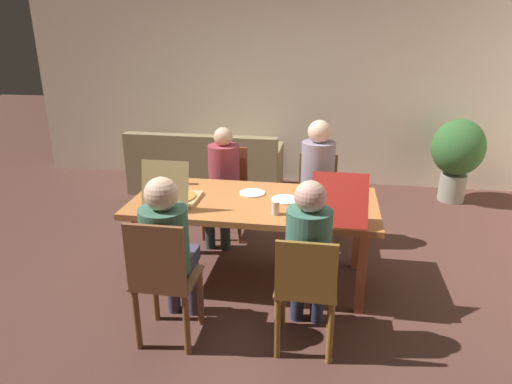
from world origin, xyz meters
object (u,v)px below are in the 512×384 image
(person_3, at_px, (222,176))
(plate_1, at_px, (285,200))
(chair_3, at_px, (226,185))
(pizza_box_0, at_px, (174,196))
(chair_0, at_px, (306,289))
(pizza_box_1, at_px, (338,206))
(drinking_glass_1, at_px, (275,208))
(couch, at_px, (207,169))
(person_0, at_px, (308,249))
(dining_table, at_px, (254,208))
(drinking_glass_0, at_px, (183,177))
(chair_1, at_px, (163,280))
(plate_0, at_px, (252,193))
(chair_2, at_px, (317,196))
(person_1, at_px, (168,243))
(person_2, at_px, (317,175))
(potted_plant, at_px, (458,152))

(person_3, distance_m, plate_1, 1.03)
(chair_3, height_order, pizza_box_0, pizza_box_0)
(chair_0, xyz_separation_m, pizza_box_1, (0.19, 0.73, 0.31))
(drinking_glass_1, height_order, couch, drinking_glass_1)
(person_3, relative_size, pizza_box_1, 1.86)
(plate_1, bearing_deg, pizza_box_0, -168.48)
(couch, bearing_deg, pizza_box_0, -80.78)
(person_0, height_order, drinking_glass_1, person_0)
(dining_table, xyz_separation_m, drinking_glass_0, (-0.71, 0.30, 0.14))
(person_0, xyz_separation_m, couch, (-1.51, 2.95, -0.42))
(chair_1, relative_size, plate_0, 4.23)
(chair_0, xyz_separation_m, chair_2, (-0.00, 1.78, -0.01))
(person_1, height_order, chair_3, person_1)
(person_3, height_order, plate_0, person_3)
(chair_2, height_order, drinking_glass_0, chair_2)
(person_2, distance_m, couch, 2.14)
(plate_0, xyz_separation_m, plate_1, (0.30, -0.11, -0.00))
(plate_1, bearing_deg, chair_2, 74.50)
(person_0, xyz_separation_m, plate_0, (-0.53, 0.90, 0.04))
(person_2, xyz_separation_m, couch, (-1.51, 1.44, -0.46))
(person_1, distance_m, chair_2, 1.97)
(chair_0, bearing_deg, dining_table, 119.32)
(chair_1, bearing_deg, chair_3, 90.00)
(person_0, distance_m, chair_1, 0.99)
(pizza_box_1, height_order, drinking_glass_0, pizza_box_1)
(chair_0, xyz_separation_m, chair_3, (-0.95, 1.83, 0.04))
(person_1, xyz_separation_m, chair_3, (0.00, 1.76, -0.19))
(person_1, bearing_deg, chair_0, -3.77)
(person_3, bearing_deg, couch, 111.70)
(person_3, xyz_separation_m, pizza_box_0, (-0.18, -0.93, 0.11))
(chair_1, relative_size, person_1, 0.79)
(plate_0, bearing_deg, chair_2, 54.40)
(drinking_glass_1, bearing_deg, person_0, -59.34)
(chair_0, relative_size, person_0, 0.73)
(person_0, height_order, person_2, person_2)
(chair_0, distance_m, chair_2, 1.78)
(chair_3, height_order, drinking_glass_1, chair_3)
(plate_0, bearing_deg, dining_table, -74.41)
(pizza_box_1, bearing_deg, plate_0, 157.80)
(potted_plant, bearing_deg, drinking_glass_1, -127.02)
(person_2, height_order, chair_3, person_2)
(chair_3, xyz_separation_m, plate_0, (0.42, -0.80, 0.23))
(pizza_box_0, height_order, couch, pizza_box_0)
(plate_1, bearing_deg, couch, 120.51)
(dining_table, bearing_deg, person_2, 57.25)
(plate_1, distance_m, drinking_glass_1, 0.32)
(couch, bearing_deg, chair_3, -65.82)
(chair_0, xyz_separation_m, potted_plant, (1.67, 3.19, 0.15))
(chair_2, distance_m, person_3, 0.98)
(drinking_glass_1, xyz_separation_m, potted_plant, (1.95, 2.59, -0.16))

